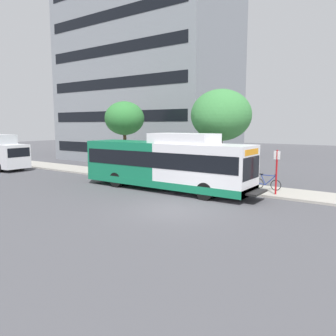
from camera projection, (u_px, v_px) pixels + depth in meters
The scene contains 8 objects.
ground_plane at pixel (68, 192), 20.92m from camera, with size 120.00×120.00×0.00m, color #4C4C51.
sidewalk_curb at pixel (160, 179), 25.43m from camera, with size 3.00×56.00×0.14m, color #A8A399.
transit_bus at pixel (165, 164), 21.30m from camera, with size 2.58×12.25×3.65m.
bus_stop_sign_pole at pixel (277, 169), 19.27m from camera, with size 0.10×0.36×2.60m.
bicycle_parked at pixel (267, 183), 20.87m from camera, with size 0.52×1.76×1.02m.
street_tree_near_stop at pixel (221, 115), 22.97m from camera, with size 4.17×4.17×6.46m.
street_tree_mid_block at pixel (124, 119), 28.03m from camera, with size 3.31×3.31×5.97m.
lattice_comm_tower at pixel (67, 103), 49.25m from camera, with size 1.10×1.10×22.66m.
Camera 1 is at (-13.16, -8.99, 4.19)m, focal length 35.66 mm.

